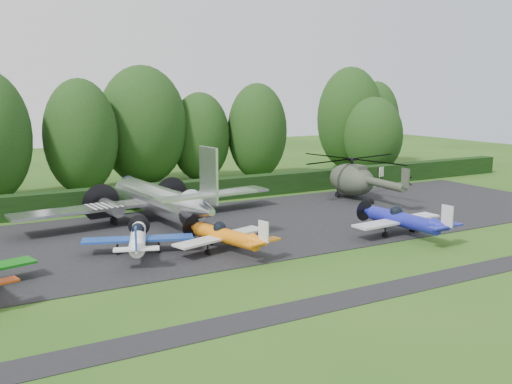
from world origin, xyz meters
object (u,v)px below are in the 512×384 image
light_plane_white (138,238)px  helicopter (352,177)px  light_plane_orange (226,236)px  light_plane_blue (403,220)px  transport_plane (158,199)px  sign_board (388,172)px

light_plane_white → helicopter: helicopter is taller
light_plane_white → helicopter: size_ratio=0.51×
light_plane_orange → light_plane_blue: bearing=5.6°
light_plane_blue → transport_plane: bearing=143.9°
light_plane_orange → light_plane_blue: light_plane_blue is taller
transport_plane → sign_board: transport_plane is taller
helicopter → light_plane_blue: bearing=-117.3°
light_plane_blue → helicopter: size_ratio=0.56×
transport_plane → light_plane_white: 8.67m
light_plane_blue → sign_board: light_plane_blue is taller
light_plane_white → helicopter: 25.29m
transport_plane → light_plane_blue: 18.45m
sign_board → light_plane_white: bearing=-140.8°
helicopter → sign_board: 10.74m
light_plane_blue → helicopter: (5.80, 13.13, 0.89)m
light_plane_white → sign_board: light_plane_white is taller
light_plane_white → sign_board: size_ratio=2.13×
transport_plane → light_plane_orange: size_ratio=2.95×
light_plane_orange → sign_board: 32.18m
light_plane_blue → sign_board: 23.84m
light_plane_orange → helicopter: (18.61, 10.72, 1.00)m
light_plane_blue → helicopter: 14.38m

